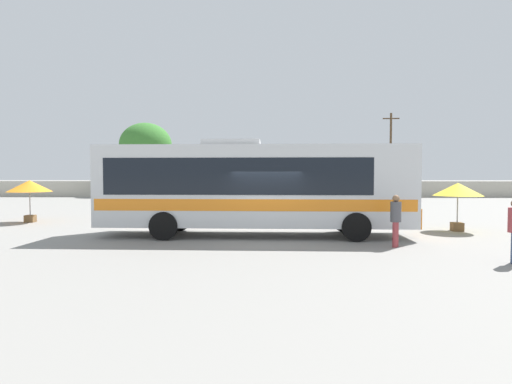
{
  "coord_description": "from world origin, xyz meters",
  "views": [
    {
      "loc": [
        0.05,
        -15.16,
        2.39
      ],
      "look_at": [
        -0.51,
        3.8,
        1.58
      ],
      "focal_mm": 28.5,
      "sensor_mm": 36.0,
      "label": 1
    }
  ],
  "objects_px": {
    "parked_car_rightmost_black": "(380,191)",
    "coach_bus_silver_orange": "(251,185)",
    "utility_pole_near": "(391,153)",
    "vendor_umbrella_secondary_yellow": "(458,190)",
    "parked_car_leftmost_dark_blue": "(179,191)",
    "roadside_tree_midleft": "(210,165)",
    "roadside_tree_left": "(146,145)",
    "parked_car_third_red": "(311,191)",
    "vendor_umbrella_near_gate_orange": "(30,187)",
    "parked_car_second_black": "(233,191)",
    "attendant_by_bus_door": "(396,218)"
  },
  "relations": [
    {
      "from": "roadside_tree_left",
      "to": "vendor_umbrella_near_gate_orange",
      "type": "bearing_deg",
      "value": -85.63
    },
    {
      "from": "parked_car_rightmost_black",
      "to": "parked_car_second_black",
      "type": "bearing_deg",
      "value": 176.52
    },
    {
      "from": "attendant_by_bus_door",
      "to": "roadside_tree_midleft",
      "type": "distance_m",
      "value": 37.51
    },
    {
      "from": "coach_bus_silver_orange",
      "to": "parked_car_leftmost_dark_blue",
      "type": "relative_size",
      "value": 2.61
    },
    {
      "from": "vendor_umbrella_near_gate_orange",
      "to": "parked_car_second_black",
      "type": "height_order",
      "value": "vendor_umbrella_near_gate_orange"
    },
    {
      "from": "coach_bus_silver_orange",
      "to": "parked_car_third_red",
      "type": "bearing_deg",
      "value": 78.48
    },
    {
      "from": "vendor_umbrella_near_gate_orange",
      "to": "parked_car_leftmost_dark_blue",
      "type": "bearing_deg",
      "value": 81.07
    },
    {
      "from": "vendor_umbrella_secondary_yellow",
      "to": "parked_car_leftmost_dark_blue",
      "type": "height_order",
      "value": "vendor_umbrella_secondary_yellow"
    },
    {
      "from": "parked_car_third_red",
      "to": "vendor_umbrella_secondary_yellow",
      "type": "bearing_deg",
      "value": -80.42
    },
    {
      "from": "roadside_tree_left",
      "to": "parked_car_third_red",
      "type": "bearing_deg",
      "value": -18.8
    },
    {
      "from": "vendor_umbrella_secondary_yellow",
      "to": "parked_car_second_black",
      "type": "xyz_separation_m",
      "value": [
        -11.42,
        22.22,
        -0.93
      ]
    },
    {
      "from": "parked_car_second_black",
      "to": "utility_pole_near",
      "type": "xyz_separation_m",
      "value": [
        16.97,
        5.9,
        3.99
      ]
    },
    {
      "from": "attendant_by_bus_door",
      "to": "parked_car_rightmost_black",
      "type": "bearing_deg",
      "value": 75.84
    },
    {
      "from": "parked_car_rightmost_black",
      "to": "utility_pole_near",
      "type": "bearing_deg",
      "value": 66.21
    },
    {
      "from": "vendor_umbrella_secondary_yellow",
      "to": "parked_car_second_black",
      "type": "relative_size",
      "value": 0.48
    },
    {
      "from": "parked_car_rightmost_black",
      "to": "vendor_umbrella_secondary_yellow",
      "type": "bearing_deg",
      "value": -96.86
    },
    {
      "from": "parked_car_leftmost_dark_blue",
      "to": "roadside_tree_midleft",
      "type": "height_order",
      "value": "roadside_tree_midleft"
    },
    {
      "from": "vendor_umbrella_near_gate_orange",
      "to": "utility_pole_near",
      "type": "height_order",
      "value": "utility_pole_near"
    },
    {
      "from": "roadside_tree_midleft",
      "to": "roadside_tree_left",
      "type": "bearing_deg",
      "value": -155.45
    },
    {
      "from": "coach_bus_silver_orange",
      "to": "parked_car_rightmost_black",
      "type": "relative_size",
      "value": 2.69
    },
    {
      "from": "utility_pole_near",
      "to": "coach_bus_silver_orange",
      "type": "bearing_deg",
      "value": -115.59
    },
    {
      "from": "vendor_umbrella_near_gate_orange",
      "to": "parked_car_leftmost_dark_blue",
      "type": "xyz_separation_m",
      "value": [
        3.12,
        19.83,
        -0.98
      ]
    },
    {
      "from": "parked_car_leftmost_dark_blue",
      "to": "utility_pole_near",
      "type": "distance_m",
      "value": 23.46
    },
    {
      "from": "attendant_by_bus_door",
      "to": "parked_car_leftmost_dark_blue",
      "type": "height_order",
      "value": "attendant_by_bus_door"
    },
    {
      "from": "parked_car_leftmost_dark_blue",
      "to": "parked_car_rightmost_black",
      "type": "distance_m",
      "value": 19.45
    },
    {
      "from": "attendant_by_bus_door",
      "to": "utility_pole_near",
      "type": "height_order",
      "value": "utility_pole_near"
    },
    {
      "from": "utility_pole_near",
      "to": "roadside_tree_midleft",
      "type": "height_order",
      "value": "utility_pole_near"
    },
    {
      "from": "vendor_umbrella_near_gate_orange",
      "to": "parked_car_rightmost_black",
      "type": "xyz_separation_m",
      "value": [
        22.54,
        18.78,
        -0.97
      ]
    },
    {
      "from": "attendant_by_bus_door",
      "to": "vendor_umbrella_near_gate_orange",
      "type": "height_order",
      "value": "vendor_umbrella_near_gate_orange"
    },
    {
      "from": "coach_bus_silver_orange",
      "to": "parked_car_second_black",
      "type": "xyz_separation_m",
      "value": [
        -2.74,
        23.79,
        -1.19
      ]
    },
    {
      "from": "parked_car_leftmost_dark_blue",
      "to": "parked_car_second_black",
      "type": "height_order",
      "value": "same"
    },
    {
      "from": "parked_car_leftmost_dark_blue",
      "to": "parked_car_third_red",
      "type": "xyz_separation_m",
      "value": [
        13.07,
        0.01,
        -0.01
      ]
    },
    {
      "from": "parked_car_second_black",
      "to": "roadside_tree_midleft",
      "type": "height_order",
      "value": "roadside_tree_midleft"
    },
    {
      "from": "attendant_by_bus_door",
      "to": "utility_pole_near",
      "type": "relative_size",
      "value": 0.19
    },
    {
      "from": "parked_car_second_black",
      "to": "parked_car_third_red",
      "type": "distance_m",
      "value": 7.64
    },
    {
      "from": "parked_car_third_red",
      "to": "utility_pole_near",
      "type": "height_order",
      "value": "utility_pole_near"
    },
    {
      "from": "attendant_by_bus_door",
      "to": "vendor_umbrella_secondary_yellow",
      "type": "height_order",
      "value": "vendor_umbrella_secondary_yellow"
    },
    {
      "from": "vendor_umbrella_secondary_yellow",
      "to": "parked_car_third_red",
      "type": "bearing_deg",
      "value": 99.58
    },
    {
      "from": "attendant_by_bus_door",
      "to": "roadside_tree_left",
      "type": "xyz_separation_m",
      "value": [
        -18.14,
        32.54,
        4.8
      ]
    },
    {
      "from": "parked_car_leftmost_dark_blue",
      "to": "roadside_tree_midleft",
      "type": "distance_m",
      "value": 9.92
    },
    {
      "from": "parked_car_second_black",
      "to": "roadside_tree_midleft",
      "type": "distance_m",
      "value": 10.58
    },
    {
      "from": "vendor_umbrella_secondary_yellow",
      "to": "attendant_by_bus_door",
      "type": "bearing_deg",
      "value": -134.1
    },
    {
      "from": "utility_pole_near",
      "to": "attendant_by_bus_door",
      "type": "bearing_deg",
      "value": -106.28
    },
    {
      "from": "vendor_umbrella_secondary_yellow",
      "to": "parked_car_leftmost_dark_blue",
      "type": "bearing_deg",
      "value": 126.94
    },
    {
      "from": "parked_car_leftmost_dark_blue",
      "to": "roadside_tree_midleft",
      "type": "xyz_separation_m",
      "value": [
        1.81,
        9.36,
        2.75
      ]
    },
    {
      "from": "parked_car_leftmost_dark_blue",
      "to": "vendor_umbrella_secondary_yellow",
      "type": "bearing_deg",
      "value": -53.06
    },
    {
      "from": "vendor_umbrella_near_gate_orange",
      "to": "attendant_by_bus_door",
      "type": "bearing_deg",
      "value": -21.99
    },
    {
      "from": "coach_bus_silver_orange",
      "to": "vendor_umbrella_secondary_yellow",
      "type": "relative_size",
      "value": 5.85
    },
    {
      "from": "attendant_by_bus_door",
      "to": "vendor_umbrella_near_gate_orange",
      "type": "relative_size",
      "value": 0.82
    },
    {
      "from": "parked_car_rightmost_black",
      "to": "coach_bus_silver_orange",
      "type": "bearing_deg",
      "value": -116.11
    }
  ]
}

